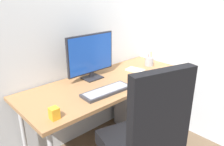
# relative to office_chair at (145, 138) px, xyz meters

# --- Properties ---
(ground_plane) EXTENTS (8.00, 8.00, 0.00)m
(ground_plane) POSITION_rel_office_chair_xyz_m (0.24, 0.62, -0.55)
(ground_plane) COLOR brown
(wall_back) EXTENTS (2.55, 0.04, 2.80)m
(wall_back) POSITION_rel_office_chair_xyz_m (0.24, 0.97, 0.85)
(wall_back) COLOR silver
(wall_back) RESTS_ON ground_plane
(desk) EXTENTS (1.63, 0.64, 0.71)m
(desk) POSITION_rel_office_chair_xyz_m (0.24, 0.62, 0.11)
(desk) COLOR #996B42
(desk) RESTS_ON ground_plane
(office_chair) EXTENTS (0.59, 0.62, 1.08)m
(office_chair) POSITION_rel_office_chair_xyz_m (0.00, 0.00, 0.00)
(office_chair) COLOR black
(office_chair) RESTS_ON ground_plane
(filing_cabinet) EXTENTS (0.42, 0.55, 0.56)m
(filing_cabinet) POSITION_rel_office_chair_xyz_m (0.77, 0.61, -0.27)
(filing_cabinet) COLOR gray
(filing_cabinet) RESTS_ON ground_plane
(monitor) EXTENTS (0.50, 0.14, 0.42)m
(monitor) POSITION_rel_office_chair_xyz_m (0.17, 0.78, 0.38)
(monitor) COLOR black
(monitor) RESTS_ON desk
(keyboard) EXTENTS (0.44, 0.17, 0.03)m
(keyboard) POSITION_rel_office_chair_xyz_m (0.06, 0.45, 0.17)
(keyboard) COLOR #333338
(keyboard) RESTS_ON desk
(mouse) EXTENTS (0.07, 0.11, 0.03)m
(mouse) POSITION_rel_office_chair_xyz_m (0.44, 0.42, 0.18)
(mouse) COLOR black
(mouse) RESTS_ON desk
(pen_holder) EXTENTS (0.09, 0.09, 0.17)m
(pen_holder) POSITION_rel_office_chair_xyz_m (0.86, 0.64, 0.21)
(pen_holder) COLOR #9EA0A5
(pen_holder) RESTS_ON desk
(notebook) EXTENTS (0.14, 0.19, 0.02)m
(notebook) POSITION_rel_office_chair_xyz_m (0.62, 0.63, 0.17)
(notebook) COLOR beige
(notebook) RESTS_ON desk
(desk_clamp_accessory) EXTENTS (0.06, 0.06, 0.08)m
(desk_clamp_accessory) POSITION_rel_office_chair_xyz_m (-0.44, 0.39, 0.20)
(desk_clamp_accessory) COLOR orange
(desk_clamp_accessory) RESTS_ON desk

